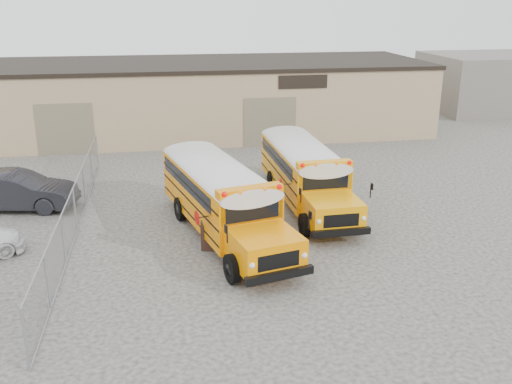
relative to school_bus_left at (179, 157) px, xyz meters
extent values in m
plane|color=#2F2D2B|center=(1.76, -7.52, -1.62)|extent=(120.00, 120.00, 0.00)
cube|color=tan|center=(1.76, 12.48, 0.63)|extent=(30.00, 10.00, 4.50)
cube|color=black|center=(1.76, 12.48, 2.93)|extent=(30.20, 10.20, 0.25)
cube|color=black|center=(7.76, 7.46, 2.28)|extent=(3.00, 0.08, 0.80)
cube|color=gray|center=(-6.24, 7.46, -0.12)|extent=(3.20, 0.08, 3.00)
cube|color=gray|center=(5.76, 7.46, -0.12)|extent=(3.20, 0.08, 3.00)
cylinder|color=gray|center=(-4.24, -13.52, -0.72)|extent=(0.07, 0.07, 1.80)
cylinder|color=gray|center=(-4.24, -10.52, -0.72)|extent=(0.07, 0.07, 1.80)
cylinder|color=gray|center=(-4.24, -7.52, -0.72)|extent=(0.07, 0.07, 1.80)
cylinder|color=gray|center=(-4.24, -4.52, -0.72)|extent=(0.07, 0.07, 1.80)
cylinder|color=gray|center=(-4.24, -1.52, -0.72)|extent=(0.07, 0.07, 1.80)
cylinder|color=gray|center=(-4.24, 1.48, -0.72)|extent=(0.07, 0.07, 1.80)
cylinder|color=gray|center=(-4.24, 4.48, -0.72)|extent=(0.07, 0.07, 1.80)
cylinder|color=gray|center=(-4.24, -4.52, 0.16)|extent=(0.05, 18.00, 0.05)
cylinder|color=gray|center=(-4.24, -4.52, -1.57)|extent=(0.05, 18.00, 0.05)
cube|color=gray|center=(-4.24, -4.52, -0.72)|extent=(0.02, 18.00, 1.70)
cube|color=gray|center=(25.76, 16.48, 0.58)|extent=(10.00, 8.00, 4.40)
cube|color=#FF8900|center=(-0.10, 0.40, -0.16)|extent=(4.00, 7.51, 1.93)
cube|color=#FF8900|center=(1.01, -4.07, -0.59)|extent=(2.51, 2.51, 1.08)
cube|color=black|center=(0.76, -3.05, 0.38)|extent=(1.89, 0.52, 0.71)
cube|color=silver|center=(-0.10, 0.40, 0.94)|extent=(4.02, 7.58, 0.38)
cube|color=#FF8900|center=(0.70, -2.84, 0.97)|extent=(2.35, 1.01, 0.34)
sphere|color=#E50705|center=(-0.20, -3.29, 1.08)|extent=(0.19, 0.19, 0.19)
sphere|color=#E50705|center=(1.72, -2.81, 1.08)|extent=(0.19, 0.19, 0.19)
sphere|color=orange|center=(0.33, -3.16, 1.08)|extent=(0.19, 0.19, 0.19)
sphere|color=orange|center=(1.19, -2.94, 1.08)|extent=(0.19, 0.19, 0.19)
cube|color=black|center=(1.28, -5.15, -1.01)|extent=(2.29, 0.76, 0.26)
cube|color=black|center=(-0.97, 3.92, -1.01)|extent=(2.28, 0.74, 0.26)
cube|color=black|center=(-0.10, 0.40, -0.23)|extent=(4.01, 7.38, 0.06)
cube|color=black|center=(-0.17, 0.67, 0.38)|extent=(3.76, 6.42, 0.58)
cylinder|color=black|center=(-0.10, -4.24, -1.13)|extent=(0.49, 1.01, 0.98)
cylinder|color=black|center=(2.07, -3.70, -1.13)|extent=(0.49, 1.01, 0.98)
cylinder|color=black|center=(-1.53, 1.52, -1.13)|extent=(0.49, 1.01, 0.98)
cylinder|color=black|center=(0.64, 2.06, -1.13)|extent=(0.49, 1.01, 0.98)
cylinder|color=#BF0505|center=(-1.06, -2.36, -0.05)|extent=(0.15, 0.52, 0.53)
cube|color=#FFA005|center=(5.23, 3.29, -0.22)|extent=(2.48, 6.94, 1.85)
cube|color=#FFA005|center=(5.37, -1.14, -0.63)|extent=(2.05, 2.05, 1.04)
cube|color=black|center=(5.33, -0.13, 0.30)|extent=(1.86, 0.11, 0.68)
cube|color=silver|center=(5.23, 3.29, 0.84)|extent=(2.48, 7.02, 0.36)
cube|color=#FFA005|center=(5.33, 0.08, 0.87)|extent=(2.23, 0.52, 0.33)
sphere|color=#E50705|center=(4.38, -0.16, 0.98)|extent=(0.18, 0.18, 0.18)
sphere|color=#E50705|center=(6.28, -0.10, 0.98)|extent=(0.18, 0.18, 0.18)
sphere|color=orange|center=(4.91, -0.14, 0.98)|extent=(0.18, 0.18, 0.18)
sphere|color=orange|center=(5.76, -0.11, 0.98)|extent=(0.18, 0.18, 0.18)
cube|color=black|center=(5.40, -2.21, -1.04)|extent=(2.22, 0.27, 0.25)
cube|color=black|center=(5.12, 6.78, -1.04)|extent=(2.22, 0.25, 0.25)
cube|color=black|center=(5.23, 3.29, -0.29)|extent=(2.51, 6.81, 0.05)
cube|color=black|center=(5.22, 3.56, 0.30)|extent=(2.47, 5.86, 0.56)
cylinder|color=black|center=(4.29, -1.08, -1.15)|extent=(0.28, 0.95, 0.94)
cylinder|color=black|center=(6.44, -1.01, -1.15)|extent=(0.28, 0.95, 0.94)
cylinder|color=black|center=(4.11, 4.63, -1.15)|extent=(0.28, 0.95, 0.94)
cylinder|color=black|center=(6.26, 4.70, -1.15)|extent=(0.28, 0.95, 0.94)
cylinder|color=#BF0505|center=(3.76, 0.89, -0.11)|extent=(0.04, 0.51, 0.51)
cube|color=black|center=(1.02, -6.85, -1.12)|extent=(1.16, 1.08, 1.00)
sphere|color=black|center=(1.02, -6.85, -0.67)|extent=(1.10, 1.10, 1.10)
imported|color=black|center=(-7.08, -1.52, -0.78)|extent=(5.27, 2.57, 1.67)
camera|label=1|loc=(-0.68, -26.12, 7.17)|focal=40.00mm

